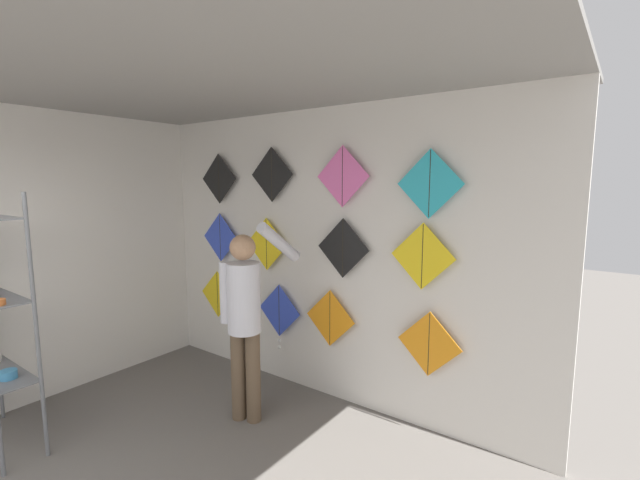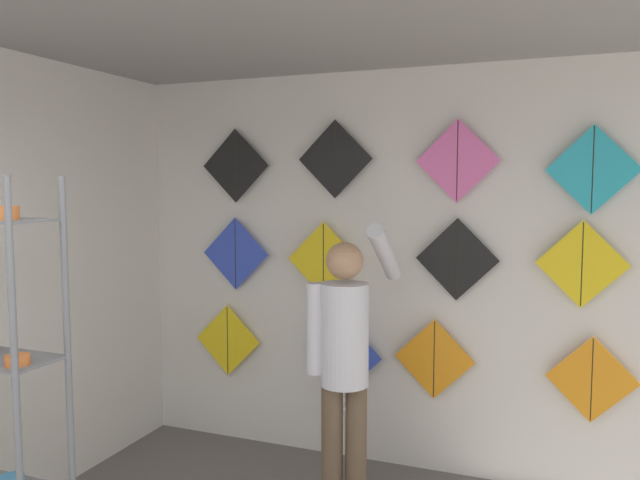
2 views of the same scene
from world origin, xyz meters
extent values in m
cube|color=silver|center=(0.00, 3.31, 1.40)|extent=(4.70, 0.06, 2.80)
cylinder|color=slate|center=(-0.95, 0.91, 1.02)|extent=(0.03, 0.03, 2.04)
cylinder|color=slate|center=(-0.95, 1.20, 1.02)|extent=(0.03, 0.03, 2.04)
cylinder|color=orange|center=(-1.03, 1.00, 1.26)|extent=(0.10, 0.10, 0.04)
cylinder|color=orange|center=(-1.08, 1.02, 1.89)|extent=(0.11, 0.11, 0.06)
cylinder|color=brown|center=(-0.14, 2.45, 0.41)|extent=(0.13, 0.13, 0.82)
cylinder|color=brown|center=(0.00, 2.50, 0.41)|extent=(0.13, 0.13, 0.82)
cylinder|color=silver|center=(-0.07, 2.47, 1.12)|extent=(0.29, 0.29, 0.61)
sphere|color=tan|center=(-0.07, 2.47, 1.56)|extent=(0.22, 0.22, 0.22)
cylinder|color=silver|center=(-0.23, 2.42, 1.16)|extent=(0.10, 0.10, 0.54)
cylinder|color=silver|center=(0.10, 2.76, 1.58)|extent=(0.10, 0.50, 0.40)
cube|color=yellow|center=(-1.29, 3.22, 0.80)|extent=(0.55, 0.01, 0.55)
cylinder|color=black|center=(-1.29, 3.21, 0.80)|extent=(0.01, 0.01, 0.53)
cube|color=blue|center=(-0.32, 3.22, 0.78)|extent=(0.55, 0.01, 0.55)
cylinder|color=black|center=(-0.32, 3.21, 0.78)|extent=(0.01, 0.01, 0.53)
sphere|color=white|center=(-0.32, 3.21, 0.45)|extent=(0.04, 0.04, 0.04)
sphere|color=white|center=(-0.32, 3.21, 0.38)|extent=(0.04, 0.04, 0.04)
cube|color=orange|center=(0.33, 3.22, 0.82)|extent=(0.55, 0.01, 0.55)
cylinder|color=black|center=(0.33, 3.21, 0.82)|extent=(0.01, 0.01, 0.53)
cube|color=orange|center=(1.32, 3.22, 0.79)|extent=(0.55, 0.01, 0.55)
cylinder|color=black|center=(1.32, 3.21, 0.79)|extent=(0.01, 0.01, 0.53)
cube|color=blue|center=(-1.21, 3.22, 1.48)|extent=(0.55, 0.01, 0.55)
cylinder|color=black|center=(-1.21, 3.21, 1.48)|extent=(0.01, 0.01, 0.53)
cube|color=yellow|center=(-0.49, 3.22, 1.47)|extent=(0.55, 0.01, 0.55)
cylinder|color=black|center=(-0.49, 3.21, 1.47)|extent=(0.01, 0.01, 0.53)
cube|color=black|center=(0.47, 3.22, 1.51)|extent=(0.55, 0.01, 0.55)
cylinder|color=black|center=(0.47, 3.21, 1.51)|extent=(0.01, 0.01, 0.53)
cube|color=yellow|center=(1.24, 3.22, 1.51)|extent=(0.55, 0.01, 0.55)
cylinder|color=black|center=(1.24, 3.21, 1.51)|extent=(0.01, 0.01, 0.53)
cube|color=black|center=(-1.20, 3.22, 2.15)|extent=(0.55, 0.01, 0.55)
cylinder|color=black|center=(-1.20, 3.21, 2.15)|extent=(0.01, 0.01, 0.53)
cube|color=black|center=(-0.40, 3.22, 2.19)|extent=(0.55, 0.01, 0.55)
cylinder|color=black|center=(-0.40, 3.21, 2.19)|extent=(0.01, 0.01, 0.53)
cube|color=pink|center=(0.46, 3.22, 2.16)|extent=(0.55, 0.01, 0.55)
cylinder|color=black|center=(0.46, 3.21, 2.16)|extent=(0.01, 0.01, 0.53)
cube|color=#28B2C6|center=(1.28, 3.22, 2.10)|extent=(0.55, 0.01, 0.55)
cylinder|color=black|center=(1.28, 3.21, 2.10)|extent=(0.01, 0.01, 0.53)
camera|label=1|loc=(2.57, -0.04, 2.11)|focal=24.00mm
camera|label=2|loc=(1.12, -0.96, 2.00)|focal=35.00mm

